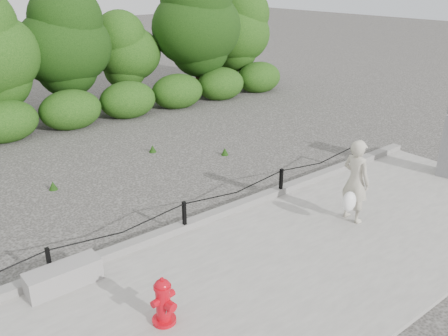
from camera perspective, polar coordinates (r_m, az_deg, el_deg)
name	(u,v)px	position (r m, az deg, el deg)	size (l,w,h in m)	color
ground	(185,234)	(8.97, -4.71, -7.97)	(90.00, 90.00, 0.00)	#2D2B28
sidewalk	(257,283)	(7.63, 4.02, -13.67)	(14.00, 4.00, 0.08)	gray
curb	(183,226)	(8.93, -4.92, -7.01)	(14.00, 0.22, 0.14)	slate
chain_barrier	(184,213)	(8.75, -4.80, -5.39)	(10.06, 0.06, 0.60)	black
treeline	(36,43)	(16.26, -21.67, 13.81)	(20.20, 3.78, 4.77)	black
fire_hydrant	(164,302)	(6.69, -7.29, -15.65)	(0.39, 0.41, 0.71)	#BB0713
pedestrian	(355,182)	(9.26, 15.51, -1.66)	(0.71, 0.61, 1.63)	#ADA794
concrete_block	(64,276)	(7.77, -18.73, -12.24)	(1.12, 0.39, 0.36)	gray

